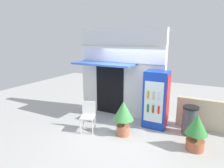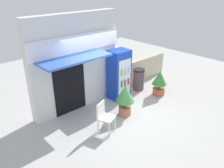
% 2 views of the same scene
% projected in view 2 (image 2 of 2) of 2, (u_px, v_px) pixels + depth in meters
% --- Properties ---
extents(ground, '(16.00, 16.00, 0.00)m').
position_uv_depth(ground, '(120.00, 115.00, 7.46)').
color(ground, '#B2B2AD').
extents(storefront_building, '(3.28, 1.19, 3.20)m').
position_uv_depth(storefront_building, '(76.00, 63.00, 7.35)').
color(storefront_building, silver).
rests_on(storefront_building, ground).
extents(drink_cooler, '(0.75, 0.62, 1.86)m').
position_uv_depth(drink_cooler, '(119.00, 75.00, 8.24)').
color(drink_cooler, '#1438B2').
rests_on(drink_cooler, ground).
extents(plastic_chair, '(0.54, 0.54, 0.93)m').
position_uv_depth(plastic_chair, '(104.00, 115.00, 6.47)').
color(plastic_chair, silver).
rests_on(plastic_chair, ground).
extents(potted_plant_near_shop, '(0.61, 0.61, 1.06)m').
position_uv_depth(potted_plant_near_shop, '(125.00, 97.00, 7.25)').
color(potted_plant_near_shop, '#BC6B4C').
rests_on(potted_plant_near_shop, ground).
extents(potted_plant_curbside, '(0.56, 0.56, 0.98)m').
position_uv_depth(potted_plant_curbside, '(159.00, 81.00, 8.60)').
color(potted_plant_curbside, '#AD5B3D').
rests_on(potted_plant_curbside, ground).
extents(trash_bin, '(0.46, 0.46, 0.88)m').
position_uv_depth(trash_bin, '(139.00, 79.00, 9.07)').
color(trash_bin, '#47474C').
rests_on(trash_bin, ground).
extents(stone_boundary_wall, '(2.74, 0.22, 0.99)m').
position_uv_depth(stone_boundary_wall, '(142.00, 69.00, 9.99)').
color(stone_boundary_wall, beige).
rests_on(stone_boundary_wall, ground).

